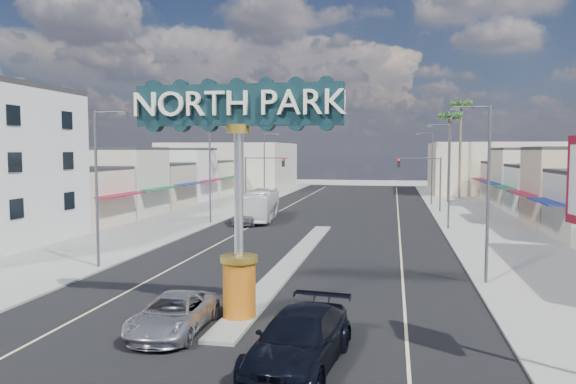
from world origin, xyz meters
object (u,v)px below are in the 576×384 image
at_px(suv_left, 173,314).
at_px(streetlight_r_mid, 447,170).
at_px(streetlight_l_mid, 212,169).
at_px(palm_right_far, 461,110).
at_px(suv_right, 299,340).
at_px(palm_right_mid, 450,121).
at_px(car_parked_left, 250,215).
at_px(gateway_sign, 238,172).
at_px(city_bus, 261,205).
at_px(palm_left_far, 242,113).
at_px(streetlight_l_near, 99,180).
at_px(streetlight_r_far, 431,164).
at_px(streetlight_r_near, 485,184).
at_px(streetlight_l_far, 266,164).
at_px(traffic_signal_right, 423,173).
at_px(traffic_signal_left, 261,172).

bearing_deg(suv_left, streetlight_r_mid, 65.96).
distance_m(streetlight_l_mid, palm_right_far, 41.53).
height_order(streetlight_l_mid, suv_right, streetlight_l_mid).
relative_size(palm_right_mid, car_parked_left, 2.34).
bearing_deg(suv_right, gateway_sign, 133.49).
distance_m(streetlight_r_mid, car_parked_left, 17.88).
bearing_deg(gateway_sign, city_bus, 101.94).
bearing_deg(palm_left_far, streetlight_l_near, -86.33).
xyz_separation_m(streetlight_r_far, suv_left, (-12.43, -51.94, -4.36)).
xyz_separation_m(palm_left_far, suv_right, (16.15, -52.34, -10.63)).
relative_size(palm_left_far, city_bus, 1.24).
distance_m(palm_right_mid, palm_right_far, 6.57).
distance_m(streetlight_r_mid, city_bus, 17.88).
relative_size(streetlight_r_near, suv_right, 1.50).
distance_m(streetlight_l_near, suv_right, 18.82).
bearing_deg(streetlight_l_near, palm_right_mid, 63.01).
distance_m(streetlight_l_near, streetlight_l_far, 42.00).
bearing_deg(traffic_signal_right, traffic_signal_left, 180.00).
relative_size(gateway_sign, streetlight_l_mid, 1.02).
height_order(gateway_sign, streetlight_l_near, gateway_sign).
bearing_deg(streetlight_l_mid, streetlight_r_mid, 0.00).
distance_m(gateway_sign, palm_left_far, 50.06).
height_order(palm_left_far, car_parked_left, palm_left_far).
distance_m(traffic_signal_right, palm_right_far, 20.59).
distance_m(streetlight_r_far, palm_right_mid, 7.30).
relative_size(streetlight_r_mid, car_parked_left, 1.74).
distance_m(suv_left, suv_right, 5.68).
height_order(streetlight_r_far, suv_right, streetlight_r_far).
height_order(gateway_sign, streetlight_r_near, gateway_sign).
height_order(streetlight_l_mid, car_parked_left, streetlight_l_mid).
height_order(palm_left_far, palm_right_far, palm_right_far).
bearing_deg(gateway_sign, palm_left_far, 105.15).
bearing_deg(streetlight_l_far, streetlight_l_mid, -90.00).
bearing_deg(streetlight_r_mid, streetlight_r_near, -90.00).
xyz_separation_m(palm_right_mid, suv_left, (-15.00, -55.94, -9.90)).
bearing_deg(traffic_signal_left, car_parked_left, -80.73).
height_order(palm_left_far, city_bus, palm_left_far).
distance_m(streetlight_r_near, suv_left, 16.51).
distance_m(gateway_sign, suv_right, 7.36).
height_order(streetlight_r_mid, car_parked_left, streetlight_r_mid).
bearing_deg(streetlight_r_far, streetlight_l_near, -116.42).
xyz_separation_m(traffic_signal_left, suv_right, (12.33, -46.34, -3.40)).
distance_m(streetlight_l_near, streetlight_r_mid, 28.90).
height_order(suv_right, city_bus, city_bus).
bearing_deg(streetlight_l_near, streetlight_r_far, 63.58).
bearing_deg(streetlight_r_far, city_bus, -133.02).
distance_m(streetlight_l_mid, car_parked_left, 5.45).
xyz_separation_m(traffic_signal_left, traffic_signal_right, (18.37, 0.00, 0.00)).
bearing_deg(city_bus, palm_right_far, 46.77).
bearing_deg(gateway_sign, palm_right_far, 75.97).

